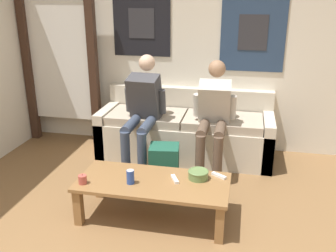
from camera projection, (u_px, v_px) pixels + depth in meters
name	position (u px, v px, depth m)	size (l,w,h in m)	color
wall_back	(197.00, 46.00, 4.53)	(10.00, 0.07, 2.55)	silver
door_frame	(59.00, 51.00, 4.69)	(1.00, 0.10, 2.15)	#382319
couch	(185.00, 132.00, 4.53)	(2.05, 0.75, 0.77)	beige
coffee_table	(153.00, 186.00, 3.24)	(1.31, 0.59, 0.36)	olive
person_seated_adult	(142.00, 109.00, 4.12)	(0.47, 0.88, 1.24)	#384256
person_seated_teen	(213.00, 114.00, 4.00)	(0.47, 0.86, 1.20)	brown
backpack	(164.00, 166.00, 3.88)	(0.34, 0.33, 0.41)	#1E5642
ceramic_bowl	(198.00, 174.00, 3.25)	(0.18, 0.18, 0.08)	#607F47
pillar_candle	(83.00, 179.00, 3.16)	(0.07, 0.07, 0.09)	#B24C42
drink_can_blue	(130.00, 177.00, 3.16)	(0.07, 0.07, 0.12)	#28479E
game_controller_near_left	(219.00, 176.00, 3.29)	(0.14, 0.11, 0.03)	white
game_controller_near_right	(175.00, 179.00, 3.23)	(0.09, 0.14, 0.03)	white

